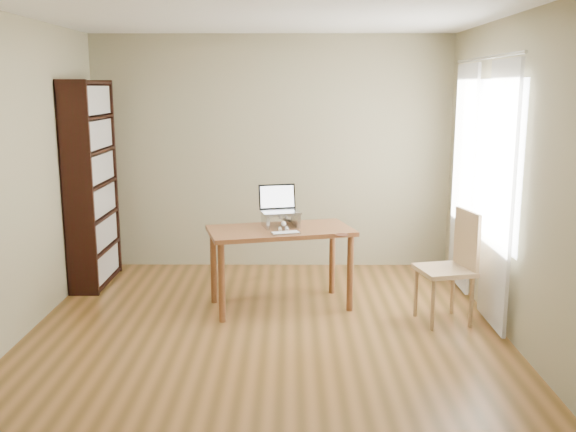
# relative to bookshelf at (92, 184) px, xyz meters

# --- Properties ---
(room) EXTENTS (4.04, 4.54, 2.64)m
(room) POSITION_rel_bookshelf_xyz_m (1.86, -1.54, 0.25)
(room) COLOR #573C16
(room) RESTS_ON ground
(bookshelf) EXTENTS (0.30, 0.90, 2.10)m
(bookshelf) POSITION_rel_bookshelf_xyz_m (0.00, 0.00, 0.00)
(bookshelf) COLOR black
(bookshelf) RESTS_ON ground
(curtains) EXTENTS (0.03, 1.90, 2.25)m
(curtains) POSITION_rel_bookshelf_xyz_m (3.75, -0.75, 0.12)
(curtains) COLOR white
(curtains) RESTS_ON ground
(desk) EXTENTS (1.42, 0.95, 0.75)m
(desk) POSITION_rel_bookshelf_xyz_m (1.95, -0.74, -0.41)
(desk) COLOR brown
(desk) RESTS_ON ground
(laptop_stand) EXTENTS (0.32, 0.25, 0.13)m
(laptop_stand) POSITION_rel_bookshelf_xyz_m (1.95, -0.66, -0.22)
(laptop_stand) COLOR silver
(laptop_stand) RESTS_ON desk
(laptop) EXTENTS (0.40, 0.37, 0.25)m
(laptop) POSITION_rel_bookshelf_xyz_m (1.95, -0.60, -0.11)
(laptop) COLOR silver
(laptop) RESTS_ON laptop_stand
(keyboard) EXTENTS (0.28, 0.18, 0.02)m
(keyboard) POSITION_rel_bookshelf_xyz_m (2.00, -0.96, -0.29)
(keyboard) COLOR silver
(keyboard) RESTS_ON desk
(coaster) EXTENTS (0.11, 0.11, 0.01)m
(coaster) POSITION_rel_bookshelf_xyz_m (2.49, -1.00, -0.30)
(coaster) COLOR #512B1C
(coaster) RESTS_ON desk
(cat) EXTENTS (0.24, 0.48, 0.15)m
(cat) POSITION_rel_bookshelf_xyz_m (1.97, -0.63, -0.24)
(cat) COLOR #453E36
(cat) RESTS_ON desk
(chair) EXTENTS (0.52, 0.52, 0.99)m
(chair) POSITION_rel_bookshelf_xyz_m (3.46, -1.14, -0.51)
(chair) COLOR tan
(chair) RESTS_ON ground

